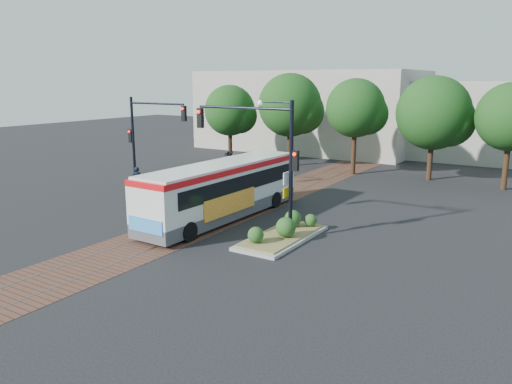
{
  "coord_description": "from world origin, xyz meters",
  "views": [
    {
      "loc": [
        15.31,
        -19.9,
        7.01
      ],
      "look_at": [
        2.38,
        0.63,
        1.6
      ],
      "focal_mm": 35.0,
      "sensor_mm": 36.0,
      "label": 1
    }
  ],
  "objects_px": {
    "traffic_island": "(284,232)",
    "signal_pole_left": "(145,130)",
    "officer": "(137,180)",
    "signal_pole_main": "(267,146)",
    "parked_car": "(255,161)",
    "city_bus": "(223,188)"
  },
  "relations": [
    {
      "from": "traffic_island",
      "to": "parked_car",
      "type": "distance_m",
      "value": 18.25
    },
    {
      "from": "signal_pole_main",
      "to": "parked_car",
      "type": "relative_size",
      "value": 1.26
    },
    {
      "from": "signal_pole_main",
      "to": "traffic_island",
      "type": "bearing_deg",
      "value": -5.36
    },
    {
      "from": "parked_car",
      "to": "city_bus",
      "type": "bearing_deg",
      "value": -175.31
    },
    {
      "from": "city_bus",
      "to": "signal_pole_left",
      "type": "height_order",
      "value": "signal_pole_left"
    },
    {
      "from": "signal_pole_main",
      "to": "officer",
      "type": "distance_m",
      "value": 12.33
    },
    {
      "from": "signal_pole_left",
      "to": "parked_car",
      "type": "bearing_deg",
      "value": 76.35
    },
    {
      "from": "traffic_island",
      "to": "officer",
      "type": "height_order",
      "value": "officer"
    },
    {
      "from": "signal_pole_left",
      "to": "signal_pole_main",
      "type": "bearing_deg",
      "value": -21.45
    },
    {
      "from": "signal_pole_main",
      "to": "officer",
      "type": "xyz_separation_m",
      "value": [
        -11.47,
        3.13,
        -3.29
      ]
    },
    {
      "from": "city_bus",
      "to": "signal_pole_left",
      "type": "distance_m",
      "value": 9.78
    },
    {
      "from": "parked_car",
      "to": "signal_pole_left",
      "type": "bearing_deg",
      "value": 145.2
    },
    {
      "from": "traffic_island",
      "to": "signal_pole_main",
      "type": "relative_size",
      "value": 0.87
    },
    {
      "from": "signal_pole_main",
      "to": "signal_pole_left",
      "type": "height_order",
      "value": "signal_pole_main"
    },
    {
      "from": "parked_car",
      "to": "traffic_island",
      "type": "bearing_deg",
      "value": -164.83
    },
    {
      "from": "officer",
      "to": "signal_pole_left",
      "type": "bearing_deg",
      "value": -110.47
    },
    {
      "from": "traffic_island",
      "to": "signal_pole_left",
      "type": "xyz_separation_m",
      "value": [
        -13.19,
        4.89,
        3.54
      ]
    },
    {
      "from": "city_bus",
      "to": "parked_car",
      "type": "xyz_separation_m",
      "value": [
        -6.46,
        13.34,
        -0.94
      ]
    },
    {
      "from": "traffic_island",
      "to": "officer",
      "type": "bearing_deg",
      "value": 165.49
    },
    {
      "from": "city_bus",
      "to": "officer",
      "type": "height_order",
      "value": "city_bus"
    },
    {
      "from": "signal_pole_left",
      "to": "officer",
      "type": "relative_size",
      "value": 3.47
    },
    {
      "from": "traffic_island",
      "to": "signal_pole_left",
      "type": "height_order",
      "value": "signal_pole_left"
    }
  ]
}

